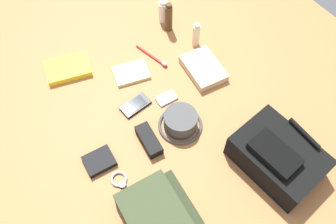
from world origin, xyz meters
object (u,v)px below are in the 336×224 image
at_px(paperback_novel, 68,69).
at_px(notepad, 131,73).
at_px(wallet, 99,161).
at_px(toothpaste_tube, 163,12).
at_px(toiletry_pouch, 158,217).
at_px(wristwatch, 119,180).
at_px(cell_phone, 135,105).
at_px(bucket_hat, 180,122).
at_px(toothbrush, 153,57).
at_px(cologne_bottle, 169,17).
at_px(backpack, 278,157).
at_px(folded_towel, 203,68).
at_px(media_player, 166,98).
at_px(lotion_bottle, 196,35).
at_px(sunglasses_case, 149,140).

bearing_deg(paperback_novel, notepad, 51.46).
bearing_deg(wallet, notepad, 136.96).
distance_m(toothpaste_tube, paperback_novel, 0.52).
bearing_deg(toiletry_pouch, wristwatch, -169.65).
bearing_deg(cell_phone, bucket_hat, 28.47).
bearing_deg(paperback_novel, cell_phone, 23.71).
relative_size(cell_phone, toothbrush, 0.70).
bearing_deg(cologne_bottle, backpack, -5.22).
bearing_deg(notepad, toothpaste_tube, 137.08).
relative_size(paperback_novel, folded_towel, 1.09).
xyz_separation_m(media_player, folded_towel, (-0.03, 0.22, 0.01)).
distance_m(toiletry_pouch, wristwatch, 0.20).
distance_m(toiletry_pouch, toothbrush, 0.73).
xyz_separation_m(cologne_bottle, notepad, (0.13, -0.29, -0.07)).
height_order(bucket_hat, wallet, bucket_hat).
relative_size(lotion_bottle, cell_phone, 0.97).
height_order(cell_phone, notepad, notepad).
bearing_deg(media_player, folded_towel, 98.03).
xyz_separation_m(bucket_hat, sunglasses_case, (-0.01, -0.14, -0.01)).
height_order(cell_phone, toothbrush, toothbrush).
height_order(toiletry_pouch, sunglasses_case, toiletry_pouch).
bearing_deg(folded_towel, toothbrush, -143.04).
bearing_deg(bucket_hat, backpack, 30.01).
bearing_deg(bucket_hat, toiletry_pouch, -47.34).
relative_size(bucket_hat, cell_phone, 1.38).
bearing_deg(toiletry_pouch, folded_towel, 129.11).
bearing_deg(cell_phone, sunglasses_case, -14.65).
distance_m(bucket_hat, wristwatch, 0.33).
xyz_separation_m(toothpaste_tube, cologne_bottle, (0.06, -0.01, 0.02)).
distance_m(bucket_hat, toothbrush, 0.37).
distance_m(backpack, bucket_hat, 0.39).
height_order(backpack, wristwatch, backpack).
height_order(cologne_bottle, lotion_bottle, cologne_bottle).
distance_m(bucket_hat, folded_towel, 0.30).
height_order(cologne_bottle, wallet, cologne_bottle).
height_order(notepad, folded_towel, folded_towel).
distance_m(backpack, paperback_novel, 0.95).
relative_size(backpack, toothpaste_tube, 2.84).
bearing_deg(folded_towel, toothpaste_tube, 174.93).
bearing_deg(sunglasses_case, paperback_novel, -162.64).
bearing_deg(toothbrush, sunglasses_case, -35.50).
height_order(cologne_bottle, toothbrush, cologne_bottle).
height_order(toothbrush, folded_towel, folded_towel).
distance_m(lotion_bottle, media_player, 0.34).
relative_size(wallet, sunglasses_case, 0.79).
xyz_separation_m(toiletry_pouch, bucket_hat, (-0.26, 0.28, -0.00)).
height_order(backpack, media_player, backpack).
distance_m(toiletry_pouch, toothpaste_tube, 0.97).
distance_m(wristwatch, toothbrush, 0.60).
xyz_separation_m(cologne_bottle, sunglasses_case, (0.46, -0.41, -0.05)).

